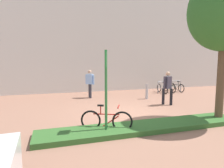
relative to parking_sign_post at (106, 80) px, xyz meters
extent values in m
plane|color=#936651|center=(1.49, 2.12, -1.67)|extent=(60.00, 60.00, 0.00)
cube|color=silver|center=(1.49, 9.14, 3.33)|extent=(28.00, 1.20, 10.00)
cube|color=#336028|center=(1.37, 0.00, -1.59)|extent=(7.00, 1.10, 0.16)
cylinder|color=brown|center=(4.40, 0.02, -0.19)|extent=(0.28, 0.28, 2.97)
cylinder|color=#2D7238|center=(0.00, 0.00, -0.39)|extent=(0.08, 0.08, 2.56)
cube|color=#198C33|center=(0.00, 0.00, 0.61)|extent=(0.13, 0.35, 0.52)
cube|color=white|center=(0.00, 0.00, 0.61)|extent=(0.12, 0.30, 0.44)
torus|color=black|center=(-0.39, 0.45, -1.34)|extent=(0.63, 0.33, 0.66)
torus|color=black|center=(0.54, 0.03, -1.34)|extent=(0.63, 0.33, 0.66)
cylinder|color=red|center=(0.08, 0.24, -1.12)|extent=(0.78, 0.38, 0.04)
cylinder|color=red|center=(0.17, 0.20, -1.37)|extent=(0.57, 0.28, 0.44)
cylinder|color=red|center=(-0.09, 0.32, -1.00)|extent=(0.04, 0.04, 0.28)
cube|color=black|center=(-0.09, 0.32, -0.84)|extent=(0.22, 0.16, 0.05)
cylinder|color=red|center=(0.43, 0.08, -0.86)|extent=(0.21, 0.40, 0.04)
cylinder|color=#99999E|center=(5.64, 6.45, -1.27)|extent=(0.06, 0.06, 0.80)
cylinder|color=#99999E|center=(7.68, 6.65, -1.27)|extent=(0.06, 0.06, 0.80)
cylinder|color=#99999E|center=(6.66, 6.55, -0.87)|extent=(2.05, 0.26, 0.06)
torus|color=black|center=(5.96, 5.97, -1.37)|extent=(0.09, 0.61, 0.61)
torus|color=black|center=(6.01, 6.91, -1.37)|extent=(0.09, 0.61, 0.61)
cylinder|color=silver|center=(5.98, 6.44, -1.16)|extent=(0.07, 0.77, 0.03)
cylinder|color=silver|center=(5.99, 6.53, -1.40)|extent=(0.06, 0.56, 0.40)
cylinder|color=silver|center=(5.97, 6.27, -1.05)|extent=(0.03, 0.03, 0.26)
cube|color=black|center=(5.97, 6.27, -0.91)|extent=(0.08, 0.19, 0.05)
cylinder|color=silver|center=(6.00, 6.80, -0.92)|extent=(0.39, 0.06, 0.04)
torus|color=black|center=(6.66, 6.12, -1.37)|extent=(0.07, 0.61, 0.61)
torus|color=black|center=(6.64, 7.06, -1.37)|extent=(0.07, 0.61, 0.61)
cylinder|color=#1E7233|center=(6.65, 6.59, -1.16)|extent=(0.05, 0.77, 0.03)
cylinder|color=#1E7233|center=(6.65, 6.68, -1.40)|extent=(0.05, 0.56, 0.40)
cylinder|color=#1E7233|center=(6.66, 6.42, -1.05)|extent=(0.03, 0.03, 0.26)
cube|color=black|center=(6.66, 6.42, -0.91)|extent=(0.08, 0.19, 0.05)
cylinder|color=#1E7233|center=(6.64, 6.95, -0.92)|extent=(0.39, 0.05, 0.04)
torus|color=black|center=(7.39, 6.19, -1.37)|extent=(0.13, 0.61, 0.61)
torus|color=black|center=(7.28, 7.12, -1.37)|extent=(0.13, 0.61, 0.61)
cylinder|color=black|center=(7.33, 6.66, -1.16)|extent=(0.12, 0.77, 0.03)
cylinder|color=black|center=(7.32, 6.75, -1.40)|extent=(0.10, 0.56, 0.40)
cylinder|color=black|center=(7.35, 6.49, -1.05)|extent=(0.03, 0.03, 0.26)
cube|color=black|center=(7.35, 6.49, -0.91)|extent=(0.09, 0.19, 0.05)
cylinder|color=black|center=(7.29, 7.01, -0.92)|extent=(0.39, 0.08, 0.04)
cylinder|color=#ADADB2|center=(3.86, 4.74, -1.22)|extent=(0.16, 0.16, 0.90)
cylinder|color=black|center=(4.26, 2.85, -1.24)|extent=(0.14, 0.14, 0.85)
cylinder|color=black|center=(3.95, 3.09, -1.24)|extent=(0.14, 0.14, 0.85)
cube|color=#383342|center=(4.11, 2.97, -0.51)|extent=(0.46, 0.38, 0.62)
cylinder|color=#383342|center=(4.34, 3.08, -0.54)|extent=(0.09, 0.09, 0.59)
cylinder|color=#383342|center=(3.87, 2.87, -0.54)|extent=(0.09, 0.09, 0.59)
sphere|color=tan|center=(4.11, 2.97, -0.06)|extent=(0.22, 0.22, 0.22)
cylinder|color=#2D2D38|center=(0.69, 5.96, -1.24)|extent=(0.14, 0.14, 0.85)
cylinder|color=#2D2D38|center=(0.69, 6.23, -1.24)|extent=(0.14, 0.14, 0.85)
cube|color=#8CB2E5|center=(0.69, 6.09, -0.51)|extent=(0.46, 0.44, 0.62)
cylinder|color=#8CB2E5|center=(0.89, 5.92, -0.54)|extent=(0.09, 0.09, 0.59)
cylinder|color=#8CB2E5|center=(0.50, 6.27, -0.54)|extent=(0.09, 0.09, 0.59)
sphere|color=tan|center=(0.69, 6.09, -0.06)|extent=(0.22, 0.22, 0.22)
camera|label=1|loc=(-1.57, -5.57, 0.55)|focal=31.17mm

